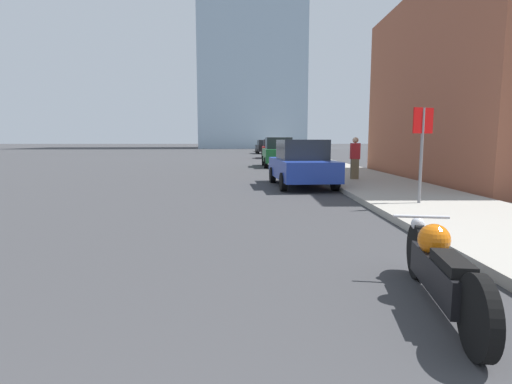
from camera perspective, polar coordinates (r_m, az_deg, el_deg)
sidewalk at (r=39.91m, az=6.03°, el=5.07°), size 3.39×240.00×0.15m
distant_tower at (r=95.62m, az=-0.50°, el=25.27°), size 21.79×21.79×62.07m
motorcycle at (r=4.38m, az=24.77°, el=-9.90°), size 0.67×2.46×0.79m
parked_car_blue at (r=14.44m, az=6.51°, el=4.06°), size 2.19×4.52×1.67m
parked_car_green at (r=25.24m, az=3.19°, el=5.67°), size 2.00×4.25×1.83m
parked_car_red at (r=37.56m, az=2.27°, el=6.20°), size 1.92×4.00×1.75m
parked_car_black at (r=50.30m, az=1.21°, el=6.47°), size 2.26×4.69×1.71m
parked_car_yellow at (r=61.75m, az=1.10°, el=6.61°), size 1.96×4.30×1.64m
stop_sign at (r=10.30m, az=22.65°, el=7.06°), size 0.57×0.26×2.26m
pedestrian at (r=16.04m, az=13.95°, el=4.76°), size 0.36×0.23×1.62m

